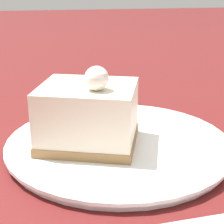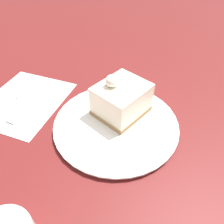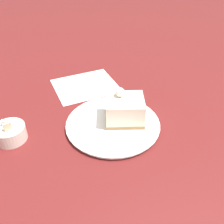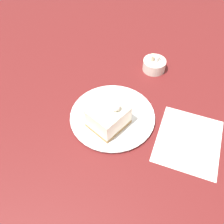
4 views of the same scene
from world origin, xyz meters
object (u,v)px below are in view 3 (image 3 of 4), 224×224
at_px(cake_slice, 124,109).
at_px(fork, 84,89).
at_px(plate, 112,124).
at_px(sugar_bowl, 10,133).
at_px(knife, 87,81).

relative_size(cake_slice, fork, 0.86).
bearing_deg(cake_slice, plate, 113.99).
bearing_deg(sugar_bowl, cake_slice, -97.50).
distance_m(knife, sugar_bowl, 0.35).
xyz_separation_m(plate, cake_slice, (0.00, -0.04, 0.04)).
height_order(plate, sugar_bowl, sugar_bowl).
bearing_deg(cake_slice, knife, 26.63).
bearing_deg(fork, sugar_bowl, 125.26).
height_order(cake_slice, knife, cake_slice).
distance_m(fork, knife, 0.06).
relative_size(plate, knife, 1.58).
bearing_deg(knife, sugar_bowl, 129.54).
bearing_deg(cake_slice, fork, 35.32).
height_order(plate, fork, plate).
xyz_separation_m(fork, knife, (0.05, -0.03, 0.00)).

